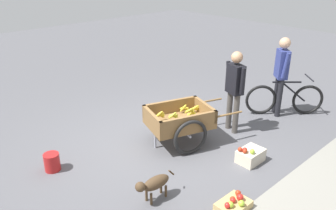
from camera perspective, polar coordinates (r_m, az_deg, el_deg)
The scene contains 9 objects.
ground_plane at distance 6.35m, azimuth -1.21°, elevation -6.23°, with size 24.00×24.00×0.00m, color #56565B.
fruit_cart at distance 6.17m, azimuth 1.94°, elevation -2.64°, with size 1.80×1.23×0.71m.
vendor_person at distance 6.52m, azimuth 11.03°, elevation 3.28°, with size 0.30×0.53×1.58m.
bicycle at distance 7.73m, azimuth 18.76°, elevation 0.97°, with size 1.26×1.17×0.85m.
cyclist_person at distance 7.47m, azimuth 18.30°, elevation 5.62°, with size 0.38×0.47×1.67m.
dog at distance 4.86m, azimuth -2.37°, elevation -12.92°, with size 0.67×0.20×0.40m.
plastic_bucket at distance 5.83m, azimuth -18.69°, elevation -8.96°, with size 0.25×0.25×0.29m, color #B21E1E.
apple_crate at distance 4.76m, azimuth 10.77°, elevation -16.48°, with size 0.44×0.32×0.31m.
mixed_fruit_crate at distance 5.90m, azimuth 13.48°, elevation -8.14°, with size 0.44×0.32×0.30m.
Camera 1 is at (3.65, 4.14, 3.15)m, focal length 36.74 mm.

